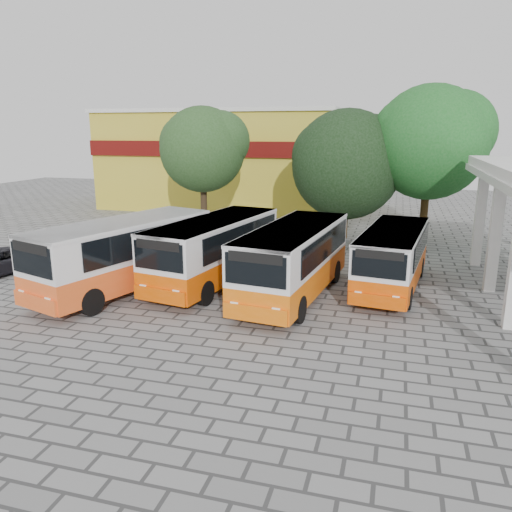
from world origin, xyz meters
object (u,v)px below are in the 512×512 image
(bus_centre_left, at_px, (214,247))
(bus_far_right, at_px, (393,255))
(bus_far_left, at_px, (124,251))
(bus_centre_right, at_px, (294,257))

(bus_centre_left, height_order, bus_far_right, bus_centre_left)
(bus_far_left, bearing_deg, bus_far_right, 34.84)
(bus_far_right, bearing_deg, bus_centre_right, -142.85)
(bus_far_left, xyz_separation_m, bus_centre_right, (7.01, 1.16, -0.06))
(bus_centre_left, height_order, bus_centre_right, bus_centre_right)
(bus_centre_left, xyz_separation_m, bus_far_right, (7.55, 1.40, -0.16))
(bus_far_left, distance_m, bus_far_right, 11.36)
(bus_centre_left, distance_m, bus_far_right, 7.68)
(bus_far_left, distance_m, bus_centre_left, 3.84)
(bus_far_left, relative_size, bus_centre_left, 1.06)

